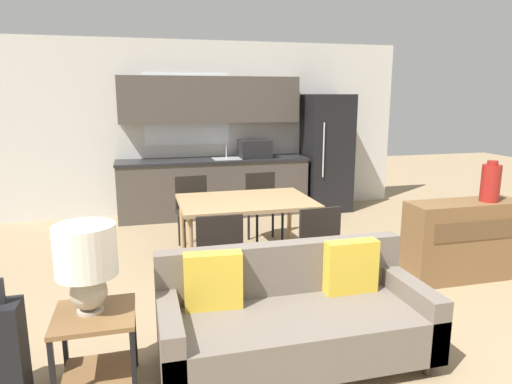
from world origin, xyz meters
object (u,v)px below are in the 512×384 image
dining_table (246,206)px  couch (292,317)px  side_table (96,339)px  credenza (462,240)px  dining_chair_far_left (194,208)px  vase (491,183)px  dining_chair_near_right (313,244)px  refrigerator (326,153)px  dining_chair_near_left (218,253)px  table_lamp (86,259)px  dining_chair_far_right (264,203)px

dining_table → couch: 1.85m
side_table → credenza: 3.64m
dining_table → dining_chair_far_left: (-0.46, 0.87, -0.21)m
couch → credenza: same height
dining_table → credenza: 2.27m
credenza → vase: (0.23, -0.04, 0.60)m
dining_chair_near_right → couch: bearing=57.4°
dining_chair_near_right → refrigerator: bearing=-118.6°
vase → dining_chair_far_left: (-2.78, 1.74, -0.51)m
side_table → dining_chair_near_left: bearing=46.0°
couch → refrigerator: bearing=64.0°
dining_table → refrigerator: bearing=50.2°
dining_table → couch: (-0.09, -1.81, -0.38)m
dining_table → side_table: dining_table is taller
refrigerator → dining_chair_far_left: refrigerator is taller
couch → table_lamp: 1.45m
table_lamp → dining_chair_far_left: bearing=70.1°
side_table → dining_chair_near_left: size_ratio=0.61×
couch → table_lamp: table_lamp is taller
couch → side_table: (-1.32, -0.03, 0.04)m
refrigerator → couch: refrigerator is taller
dining_chair_far_left → dining_chair_near_right: size_ratio=1.00×
table_lamp → dining_chair_near_right: bearing=27.6°
side_table → table_lamp: bearing=131.2°
refrigerator → side_table: (-3.31, -4.12, -0.58)m
dining_table → credenza: (2.09, -0.83, -0.30)m
vase → dining_chair_near_right: vase is taller
vase → dining_chair_near_left: bearing=179.7°
couch → credenza: (2.18, 0.98, 0.08)m
couch → dining_table: bearing=87.1°
table_lamp → dining_chair_near_right: (1.89, 0.99, -0.38)m
dining_chair_far_right → side_table: bearing=-128.5°
dining_table → table_lamp: bearing=-128.3°
dining_table → dining_chair_far_right: 1.02m
dining_chair_far_right → dining_table: bearing=-120.9°
credenza → dining_chair_far_left: (-2.55, 1.70, 0.10)m
table_lamp → dining_chair_far_right: (1.88, 2.70, -0.38)m
vase → dining_chair_near_right: (-1.87, 0.04, -0.51)m
dining_chair_far_left → dining_chair_near_right: same height
refrigerator → couch: 4.60m
refrigerator → dining_chair_far_left: size_ratio=2.13×
refrigerator → dining_chair_near_right: 3.46m
table_lamp → credenza: size_ratio=0.47×
table_lamp → dining_chair_near_left: table_lamp is taller
couch → side_table: 1.32m
credenza → dining_chair_near_left: 2.55m
dining_chair_near_left → side_table: bearing=47.5°
credenza → vase: 0.65m
dining_table → dining_chair_far_left: size_ratio=1.60×
credenza → dining_chair_far_right: 2.38m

